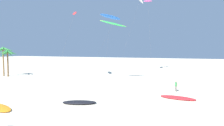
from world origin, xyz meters
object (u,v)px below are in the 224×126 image
at_px(flying_kite_0, 110,17).
at_px(flying_kite_2, 75,13).
at_px(flying_kite_1, 148,1).
at_px(flying_kite_6, 140,0).
at_px(grounded_kite_1, 79,102).
at_px(palm_tree_1, 7,55).
at_px(flying_kite_3, 113,24).
at_px(palm_tree_0, 3,52).
at_px(grounded_kite_2, 178,98).
at_px(person_foreground_walker, 176,86).

relative_size(flying_kite_0, flying_kite_2, 1.06).
relative_size(flying_kite_1, flying_kite_2, 1.40).
height_order(flying_kite_2, flying_kite_6, flying_kite_6).
bearing_deg(grounded_kite_1, flying_kite_2, 123.12).
bearing_deg(palm_tree_1, flying_kite_1, 39.20).
relative_size(flying_kite_0, grounded_kite_1, 3.67).
bearing_deg(palm_tree_1, flying_kite_3, 3.34).
height_order(flying_kite_1, grounded_kite_1, flying_kite_1).
xyz_separation_m(palm_tree_1, grounded_kite_1, (28.88, -15.01, -5.21)).
xyz_separation_m(palm_tree_0, flying_kite_6, (29.68, 19.32, 14.30)).
relative_size(palm_tree_0, grounded_kite_1, 1.62).
bearing_deg(flying_kite_1, palm_tree_1, -140.80).
xyz_separation_m(palm_tree_1, flying_kite_3, (26.88, 1.57, 6.39)).
height_order(grounded_kite_1, grounded_kite_2, grounded_kite_1).
distance_m(flying_kite_1, grounded_kite_1, 44.07).
xyz_separation_m(palm_tree_0, grounded_kite_2, (41.67, -8.30, -5.98)).
bearing_deg(flying_kite_3, flying_kite_2, 174.68).
xyz_separation_m(palm_tree_0, grounded_kite_1, (30.60, -15.28, -5.95)).
relative_size(flying_kite_2, grounded_kite_2, 3.16).
distance_m(flying_kite_2, person_foreground_walker, 26.43).
relative_size(palm_tree_0, flying_kite_2, 0.47).
distance_m(palm_tree_1, flying_kite_3, 27.67).
xyz_separation_m(flying_kite_1, flying_kite_6, (-1.32, -4.29, -0.46)).
bearing_deg(flying_kite_3, flying_kite_0, 113.90).
relative_size(palm_tree_1, flying_kite_3, 0.51).
relative_size(palm_tree_1, grounded_kite_2, 1.32).
height_order(palm_tree_0, flying_kite_2, flying_kite_2).
relative_size(flying_kite_6, person_foreground_walker, 12.39).
bearing_deg(palm_tree_0, flying_kite_0, 33.17).
height_order(flying_kite_0, flying_kite_2, flying_kite_0).
distance_m(palm_tree_1, grounded_kite_2, 41.08).
bearing_deg(palm_tree_0, person_foreground_walker, -4.98).
bearing_deg(flying_kite_0, flying_kite_2, -105.10).
bearing_deg(flying_kite_2, person_foreground_walker, -14.71).
bearing_deg(flying_kite_2, flying_kite_3, -5.32).
bearing_deg(palm_tree_0, flying_kite_6, 33.06).
xyz_separation_m(flying_kite_0, flying_kite_2, (-3.40, -12.62, -0.91)).
relative_size(palm_tree_1, grounded_kite_1, 1.45).
bearing_deg(flying_kite_0, grounded_kite_1, -75.14).
xyz_separation_m(palm_tree_0, flying_kite_2, (19.22, 2.17, 8.43)).
bearing_deg(palm_tree_1, person_foreground_walker, -4.80).
xyz_separation_m(flying_kite_0, grounded_kite_1, (7.98, -30.07, -15.30)).
distance_m(flying_kite_1, flying_kite_2, 25.27).
bearing_deg(grounded_kite_1, palm_tree_0, 153.46).
bearing_deg(flying_kite_6, palm_tree_1, -144.98).
bearing_deg(grounded_kite_2, flying_kite_1, 108.49).
relative_size(grounded_kite_1, grounded_kite_2, 0.91).
relative_size(flying_kite_2, flying_kite_6, 0.74).
relative_size(flying_kite_1, grounded_kite_2, 4.41).
relative_size(palm_tree_0, person_foreground_walker, 4.27).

